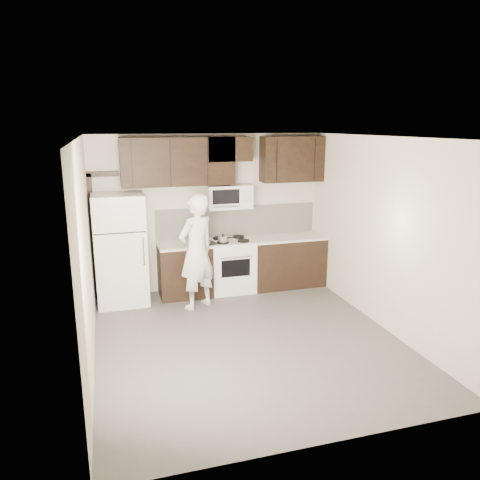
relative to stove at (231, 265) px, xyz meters
name	(u,v)px	position (x,y,z in m)	size (l,w,h in m)	color
floor	(247,339)	(-0.30, -1.94, -0.46)	(4.50, 4.50, 0.00)	#54514E
back_wall	(210,213)	(-0.30, 0.31, 0.89)	(4.00, 4.00, 0.00)	beige
ceiling	(248,137)	(-0.30, -1.94, 2.24)	(4.50, 4.50, 0.00)	white
counter_run	(248,264)	(0.30, 0.00, 0.00)	(2.95, 0.64, 0.91)	black
stove	(231,265)	(0.00, 0.00, 0.00)	(0.76, 0.66, 0.94)	white
backsplash	(237,221)	(0.20, 0.30, 0.72)	(2.90, 0.02, 0.54)	silver
upper_cabinets	(223,159)	(-0.09, 0.14, 1.82)	(3.48, 0.35, 0.78)	black
microwave	(229,197)	(0.00, 0.12, 1.19)	(0.76, 0.42, 0.40)	white
refrigerator	(121,249)	(-1.85, -0.05, 0.44)	(0.80, 0.76, 1.80)	white
door_trim	(95,226)	(-2.22, 0.27, 0.79)	(0.50, 0.08, 2.12)	black
saucepan	(223,239)	(-0.18, -0.15, 0.51)	(0.29, 0.17, 0.16)	silver
baking_tray	(202,243)	(-0.53, -0.12, 0.46)	(0.40, 0.30, 0.02)	black
pizza	(202,242)	(-0.53, -0.12, 0.48)	(0.27, 0.27, 0.02)	beige
person	(196,252)	(-0.72, -0.59, 0.46)	(0.67, 0.44, 1.84)	silver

